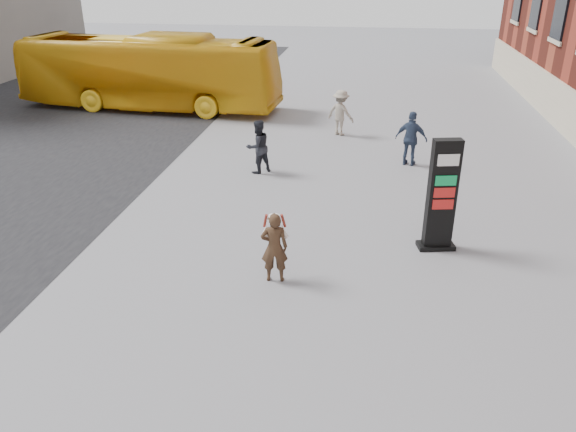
# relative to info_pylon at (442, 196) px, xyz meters

# --- Properties ---
(ground) EXTENTS (100.00, 100.00, 0.00)m
(ground) POSITION_rel_info_pylon_xyz_m (-3.46, -1.80, -1.37)
(ground) COLOR #9E9EA3
(info_pylon) EXTENTS (0.95, 0.61, 2.75)m
(info_pylon) POSITION_rel_info_pylon_xyz_m (0.00, 0.00, 0.00)
(info_pylon) COLOR black
(info_pylon) RESTS_ON ground
(woman) EXTENTS (0.66, 0.62, 1.61)m
(woman) POSITION_rel_info_pylon_xyz_m (-3.64, -2.05, -0.55)
(woman) COLOR #352516
(woman) RESTS_ON ground
(bus) EXTENTS (12.25, 3.72, 3.36)m
(bus) POSITION_rel_info_pylon_xyz_m (-11.96, 12.43, 0.31)
(bus) COLOR gold
(bus) RESTS_ON road
(pedestrian_a) EXTENTS (1.07, 1.07, 1.75)m
(pedestrian_a) POSITION_rel_info_pylon_xyz_m (-5.32, 4.61, -0.50)
(pedestrian_a) COLOR #202228
(pedestrian_a) RESTS_ON ground
(pedestrian_b) EXTENTS (1.33, 1.15, 1.79)m
(pedestrian_b) POSITION_rel_info_pylon_xyz_m (-2.92, 9.33, -0.48)
(pedestrian_b) COLOR gray
(pedestrian_b) RESTS_ON ground
(pedestrian_c) EXTENTS (1.17, 0.75, 1.85)m
(pedestrian_c) POSITION_rel_info_pylon_xyz_m (-0.35, 6.07, -0.45)
(pedestrian_c) COLOR #2E3C56
(pedestrian_c) RESTS_ON ground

